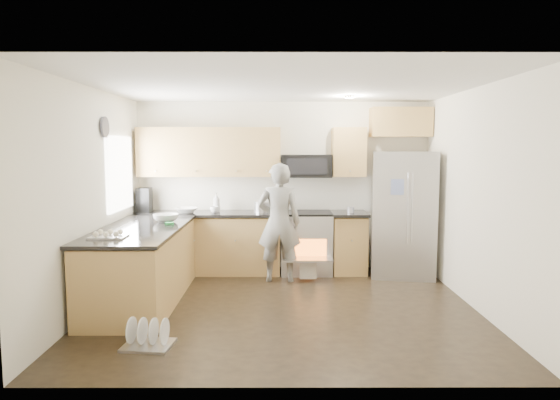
{
  "coord_description": "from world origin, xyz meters",
  "views": [
    {
      "loc": [
        -0.07,
        -5.78,
        1.9
      ],
      "look_at": [
        -0.05,
        0.5,
        1.24
      ],
      "focal_mm": 32.0,
      "sensor_mm": 36.0,
      "label": 1
    }
  ],
  "objects_px": {
    "refrigerator": "(403,214)",
    "dish_rack": "(148,339)",
    "stove_range": "(306,228)",
    "person": "(279,222)"
  },
  "relations": [
    {
      "from": "refrigerator",
      "to": "dish_rack",
      "type": "xyz_separation_m",
      "value": [
        -3.09,
        -2.67,
        -0.84
      ]
    },
    {
      "from": "person",
      "to": "dish_rack",
      "type": "xyz_separation_m",
      "value": [
        -1.25,
        -2.38,
        -0.77
      ]
    },
    {
      "from": "dish_rack",
      "to": "stove_range",
      "type": "bearing_deg",
      "value": 59.85
    },
    {
      "from": "person",
      "to": "refrigerator",
      "type": "bearing_deg",
      "value": -169.28
    },
    {
      "from": "stove_range",
      "to": "person",
      "type": "relative_size",
      "value": 1.06
    },
    {
      "from": "stove_range",
      "to": "dish_rack",
      "type": "relative_size",
      "value": 3.63
    },
    {
      "from": "refrigerator",
      "to": "stove_range",
      "type": "bearing_deg",
      "value": -177.83
    },
    {
      "from": "stove_range",
      "to": "person",
      "type": "xyz_separation_m",
      "value": [
        -0.41,
        -0.49,
        0.17
      ]
    },
    {
      "from": "stove_range",
      "to": "refrigerator",
      "type": "relative_size",
      "value": 0.97
    },
    {
      "from": "refrigerator",
      "to": "person",
      "type": "relative_size",
      "value": 1.09
    }
  ]
}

